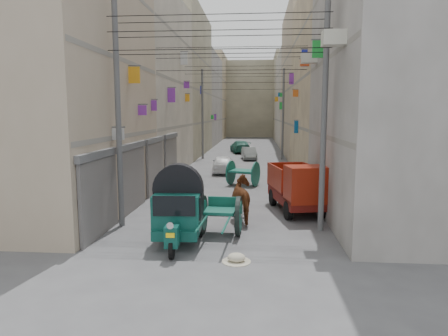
# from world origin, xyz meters

# --- Properties ---
(ground) EXTENTS (140.00, 140.00, 0.00)m
(ground) POSITION_xyz_m (0.00, 0.00, 0.00)
(ground) COLOR #4B4B4E
(ground) RESTS_ON ground
(building_row_left) EXTENTS (8.00, 62.00, 14.00)m
(building_row_left) POSITION_xyz_m (-8.00, 34.13, 6.46)
(building_row_left) COLOR tan
(building_row_left) RESTS_ON ground
(building_row_right) EXTENTS (8.00, 62.00, 14.00)m
(building_row_right) POSITION_xyz_m (8.00, 34.13, 6.46)
(building_row_right) COLOR #A49D99
(building_row_right) RESTS_ON ground
(end_cap_building) EXTENTS (22.00, 10.00, 13.00)m
(end_cap_building) POSITION_xyz_m (0.00, 66.00, 6.50)
(end_cap_building) COLOR #AEA589
(end_cap_building) RESTS_ON ground
(shutters_left) EXTENTS (0.18, 14.40, 2.88)m
(shutters_left) POSITION_xyz_m (-3.92, 10.38, 1.49)
(shutters_left) COLOR #545459
(shutters_left) RESTS_ON ground
(signboards) EXTENTS (8.22, 40.52, 5.67)m
(signboards) POSITION_xyz_m (-0.01, 21.66, 3.43)
(signboards) COLOR green
(signboards) RESTS_ON ground
(ac_units) EXTENTS (0.70, 6.55, 3.35)m
(ac_units) POSITION_xyz_m (3.65, 7.67, 7.43)
(ac_units) COLOR beige
(ac_units) RESTS_ON ground
(utility_poles) EXTENTS (7.40, 22.20, 8.00)m
(utility_poles) POSITION_xyz_m (0.00, 17.00, 4.00)
(utility_poles) COLOR #545456
(utility_poles) RESTS_ON ground
(overhead_cables) EXTENTS (7.40, 22.52, 1.12)m
(overhead_cables) POSITION_xyz_m (0.00, 14.40, 6.77)
(overhead_cables) COLOR black
(overhead_cables) RESTS_ON ground
(auto_rickshaw) EXTENTS (1.67, 2.79, 1.94)m
(auto_rickshaw) POSITION_xyz_m (-1.11, 4.19, 1.14)
(auto_rickshaw) COLOR black
(auto_rickshaw) RESTS_ON ground
(tonga_cart) EXTENTS (1.46, 3.02, 1.34)m
(tonga_cart) POSITION_xyz_m (0.12, 5.20, 0.70)
(tonga_cart) COLOR black
(tonga_cart) RESTS_ON ground
(mini_truck) EXTENTS (2.39, 3.99, 2.10)m
(mini_truck) POSITION_xyz_m (3.12, 8.26, 1.01)
(mini_truck) COLOR black
(mini_truck) RESTS_ON ground
(second_cart) EXTENTS (1.97, 1.85, 1.41)m
(second_cart) POSITION_xyz_m (0.56, 14.62, 0.75)
(second_cart) COLOR #135747
(second_cart) RESTS_ON ground
(feed_sack) EXTENTS (0.50, 0.40, 0.25)m
(feed_sack) POSITION_xyz_m (0.79, 2.73, 0.13)
(feed_sack) COLOR #BDB79D
(feed_sack) RESTS_ON ground
(horse) EXTENTS (1.50, 2.22, 1.72)m
(horse) POSITION_xyz_m (0.90, 7.00, 0.86)
(horse) COLOR brown
(horse) RESTS_ON ground
(distant_car_white) EXTENTS (1.75, 3.71, 1.23)m
(distant_car_white) POSITION_xyz_m (-1.03, 19.48, 0.61)
(distant_car_white) COLOR white
(distant_car_white) RESTS_ON ground
(distant_car_grey) EXTENTS (1.57, 3.44, 1.09)m
(distant_car_grey) POSITION_xyz_m (0.63, 27.63, 0.55)
(distant_car_grey) COLOR slate
(distant_car_grey) RESTS_ON ground
(distant_car_green) EXTENTS (2.56, 4.59, 1.26)m
(distant_car_green) POSITION_xyz_m (-0.41, 33.95, 0.63)
(distant_car_green) COLOR #205F4F
(distant_car_green) RESTS_ON ground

